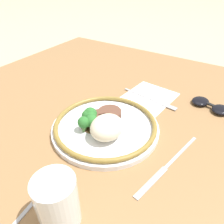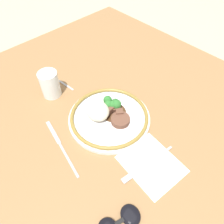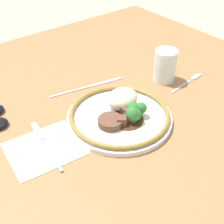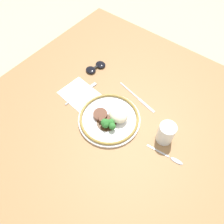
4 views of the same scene
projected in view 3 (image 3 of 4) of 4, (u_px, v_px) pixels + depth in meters
The scene contains 8 objects.
ground_plane at pixel (118, 126), 0.86m from camera, with size 8.00×8.00×0.00m, color tan.
dining_table at pixel (118, 119), 0.85m from camera, with size 1.22×1.22×0.04m.
napkin at pixel (45, 149), 0.73m from camera, with size 0.18×0.16×0.00m.
plate at pixel (121, 114), 0.80m from camera, with size 0.27×0.27×0.07m.
juice_glass at pixel (165, 67), 0.94m from camera, with size 0.07×0.07×0.10m.
fork at pixel (43, 140), 0.75m from camera, with size 0.04×0.19×0.00m.
knife at pixel (89, 86), 0.94m from camera, with size 0.23×0.06×0.00m.
spoon at pixel (192, 79), 0.97m from camera, with size 0.16×0.03×0.01m.
Camera 3 is at (-0.42, -0.51, 0.55)m, focal length 50.00 mm.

